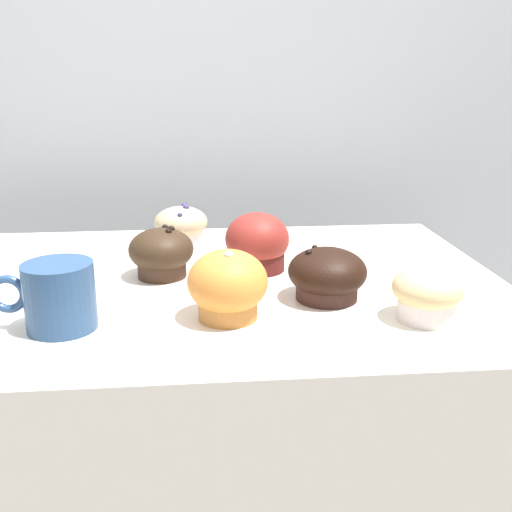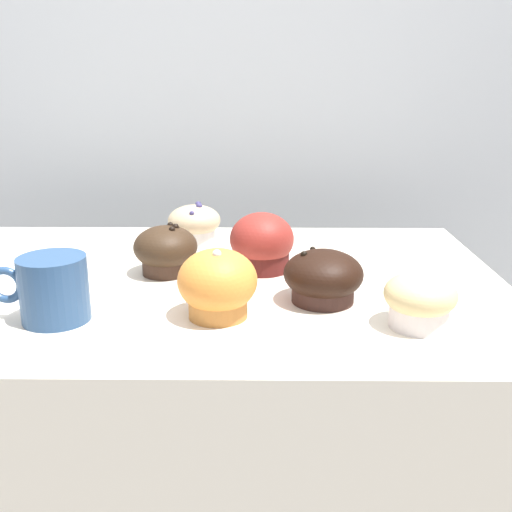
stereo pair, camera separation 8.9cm
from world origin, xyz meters
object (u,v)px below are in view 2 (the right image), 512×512
at_px(muffin_front_right, 323,278).
at_px(muffin_front_left, 166,250).
at_px(muffin_back_right, 218,285).
at_px(muffin_back_center, 420,300).
at_px(muffin_back_left, 194,224).
at_px(coffee_cup, 52,287).
at_px(muffin_front_center, 262,244).

bearing_deg(muffin_front_right, muffin_front_left, 153.22).
bearing_deg(muffin_front_left, muffin_back_right, -61.74).
relative_size(muffin_back_right, muffin_back_center, 1.14).
height_order(muffin_back_left, coffee_cup, coffee_cup).
relative_size(muffin_back_left, muffin_back_right, 0.94).
bearing_deg(coffee_cup, muffin_front_center, 38.04).
height_order(muffin_back_left, muffin_back_right, muffin_back_right).
bearing_deg(coffee_cup, muffin_back_right, 3.49).
distance_m(muffin_back_right, muffin_front_right, 0.15).
bearing_deg(muffin_back_left, coffee_cup, -111.34).
distance_m(muffin_back_left, muffin_back_right, 0.36).
height_order(muffin_front_center, muffin_back_right, muffin_back_right).
relative_size(muffin_back_left, muffin_front_right, 0.88).
bearing_deg(muffin_back_left, muffin_front_left, -98.63).
xyz_separation_m(muffin_back_right, coffee_cup, (-0.21, -0.01, 0.00)).
height_order(muffin_front_center, coffee_cup, muffin_front_center).
bearing_deg(muffin_front_center, muffin_back_left, 129.09).
bearing_deg(muffin_front_left, muffin_front_right, -26.78).
height_order(muffin_back_right, coffee_cup, muffin_back_right).
relative_size(muffin_front_center, muffin_back_center, 1.14).
bearing_deg(muffin_front_left, muffin_front_center, 7.53).
bearing_deg(muffin_front_right, muffin_back_center, -37.39).
bearing_deg(muffin_back_right, muffin_back_left, 101.02).
bearing_deg(muffin_back_left, muffin_front_center, -50.91).
height_order(muffin_back_right, muffin_front_right, muffin_back_right).
relative_size(muffin_back_right, muffin_front_left, 1.03).
distance_m(muffin_front_center, coffee_cup, 0.34).
xyz_separation_m(muffin_front_center, muffin_back_center, (0.20, -0.23, -0.01)).
distance_m(muffin_front_left, muffin_back_center, 0.41).
relative_size(muffin_back_left, muffin_back_center, 1.07).
relative_size(muffin_back_right, muffin_front_right, 0.94).
xyz_separation_m(muffin_front_center, muffin_front_right, (0.09, -0.14, -0.01)).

